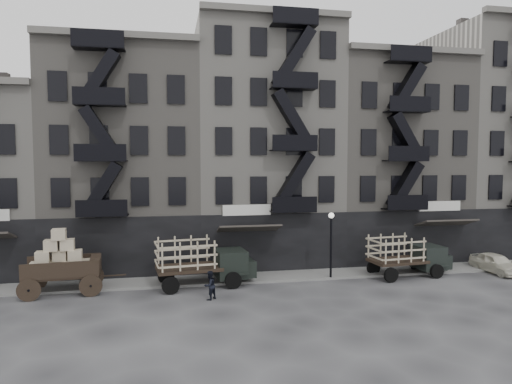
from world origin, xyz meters
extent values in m
plane|color=#38383A|center=(0.00, 0.00, 0.00)|extent=(140.00, 140.00, 0.00)
cube|color=slate|center=(0.00, 3.75, 0.07)|extent=(55.00, 2.50, 0.15)
cube|color=#4C4744|center=(-17.50, 10.00, 12.60)|extent=(0.70, 0.70, 1.20)
cube|color=slate|center=(-10.00, 10.00, 7.50)|extent=(10.00, 10.00, 15.00)
cube|color=black|center=(-10.00, 5.05, 2.00)|extent=(10.00, 0.35, 4.00)
cube|color=#595651|center=(-10.00, 4.85, 15.20)|extent=(10.00, 0.50, 0.40)
cube|color=#4C4744|center=(-13.00, 10.00, 15.60)|extent=(0.70, 0.70, 1.20)
cube|color=#4C4744|center=(-7.50, 10.00, 15.60)|extent=(0.70, 0.70, 1.20)
cube|color=#A29E95|center=(0.00, 10.00, 8.50)|extent=(10.00, 10.00, 17.00)
cube|color=black|center=(0.00, 5.05, 2.00)|extent=(10.00, 0.35, 4.00)
cube|color=#595651|center=(0.00, 4.85, 17.20)|extent=(10.00, 0.50, 0.40)
cube|color=#4C4744|center=(-3.00, 10.00, 17.60)|extent=(0.70, 0.70, 1.20)
cube|color=#4C4744|center=(2.50, 10.00, 17.60)|extent=(0.70, 0.70, 1.20)
cube|color=slate|center=(10.00, 10.00, 7.50)|extent=(10.00, 10.00, 15.00)
cube|color=black|center=(10.00, 5.05, 2.00)|extent=(10.00, 0.35, 4.00)
cube|color=#595651|center=(10.00, 4.85, 15.20)|extent=(10.00, 0.50, 0.40)
cube|color=#4C4744|center=(7.00, 10.00, 15.60)|extent=(0.70, 0.70, 1.20)
cube|color=#4C4744|center=(12.50, 10.00, 15.60)|extent=(0.70, 0.70, 1.20)
cube|color=#A29E95|center=(20.00, 10.00, 9.00)|extent=(10.00, 10.00, 18.00)
cube|color=#4C4744|center=(17.00, 10.00, 18.60)|extent=(0.70, 0.70, 1.20)
cylinder|color=black|center=(3.00, 2.60, 2.00)|extent=(0.14, 0.14, 4.00)
sphere|color=silver|center=(3.00, 2.60, 4.10)|extent=(0.36, 0.36, 0.36)
cube|color=black|center=(-13.01, 2.60, 1.12)|extent=(4.21, 2.49, 0.22)
cylinder|color=black|center=(-14.46, 1.34, 0.62)|extent=(1.24, 0.23, 1.23)
cylinder|color=black|center=(-14.67, 3.57, 0.62)|extent=(1.24, 0.23, 1.23)
cylinder|color=black|center=(-11.35, 1.63, 0.62)|extent=(1.24, 0.23, 1.23)
cylinder|color=black|center=(-11.56, 3.86, 0.62)|extent=(1.24, 0.23, 1.23)
cube|color=black|center=(-11.23, 2.77, 1.57)|extent=(0.73, 1.83, 0.89)
cube|color=black|center=(-5.91, 2.52, 1.16)|extent=(4.00, 2.65, 0.20)
cube|color=black|center=(-3.39, 2.82, 1.27)|extent=(2.00, 2.19, 1.66)
cube|color=black|center=(-2.40, 2.94, 0.94)|extent=(1.08, 1.75, 1.00)
cylinder|color=black|center=(-3.36, 1.71, 0.50)|extent=(1.02, 0.36, 1.00)
cylinder|color=black|center=(-3.63, 3.91, 0.50)|extent=(1.02, 0.36, 1.00)
cylinder|color=black|center=(-6.99, 1.28, 0.50)|extent=(1.02, 0.36, 1.00)
cylinder|color=black|center=(-7.25, 3.48, 0.50)|extent=(1.02, 0.36, 1.00)
cube|color=black|center=(7.46, 2.38, 1.07)|extent=(3.65, 2.38, 0.18)
cube|color=black|center=(9.79, 2.62, 1.17)|extent=(1.81, 1.99, 1.53)
cube|color=black|center=(10.70, 2.72, 0.87)|extent=(0.97, 1.60, 0.92)
cylinder|color=black|center=(9.79, 1.60, 0.46)|extent=(0.93, 0.32, 0.92)
cylinder|color=black|center=(9.58, 3.62, 0.46)|extent=(0.93, 0.32, 0.92)
cylinder|color=black|center=(6.45, 1.25, 0.46)|extent=(0.93, 0.32, 0.92)
cylinder|color=black|center=(6.24, 3.28, 0.46)|extent=(0.93, 0.32, 0.92)
imported|color=silver|center=(14.55, 2.21, 0.66)|extent=(1.73, 3.92, 1.31)
imported|color=black|center=(-4.91, -0.14, 0.79)|extent=(0.97, 0.95, 1.58)
camera|label=1|loc=(-7.01, -24.48, 7.57)|focal=32.00mm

